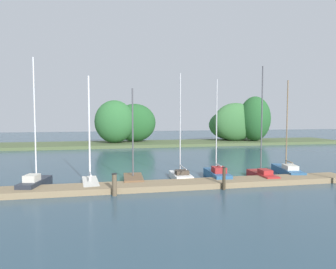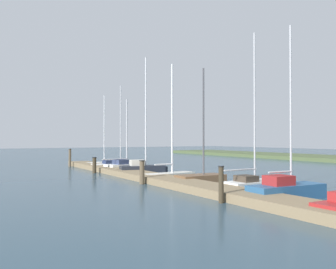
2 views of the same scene
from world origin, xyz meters
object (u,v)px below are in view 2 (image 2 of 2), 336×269
at_px(sailboat_1, 118,165).
at_px(mooring_piling_3, 221,184).
at_px(sailboat_5, 202,177).
at_px(mooring_piling_2, 142,172).
at_px(mooring_piling_0, 70,158).
at_px(sailboat_3, 144,168).
at_px(sailboat_0, 103,163).
at_px(sailboat_7, 288,189).
at_px(mooring_piling_1, 94,165).
at_px(sailboat_2, 125,166).
at_px(sailboat_6, 253,183).
at_px(sailboat_4, 171,172).

xyz_separation_m(sailboat_1, mooring_piling_3, (16.40, -2.76, 0.40)).
distance_m(sailboat_1, sailboat_5, 11.25).
bearing_deg(sailboat_1, mooring_piling_2, -104.27).
bearing_deg(mooring_piling_0, mooring_piling_3, 0.34).
xyz_separation_m(sailboat_3, mooring_piling_0, (-9.10, -2.47, 0.33)).
relative_size(sailboat_0, sailboat_5, 1.01).
height_order(sailboat_0, sailboat_7, sailboat_7).
height_order(mooring_piling_1, mooring_piling_3, mooring_piling_3).
xyz_separation_m(sailboat_1, sailboat_2, (2.35, -0.43, 0.07)).
bearing_deg(sailboat_5, mooring_piling_3, -117.24).
bearing_deg(sailboat_1, mooring_piling_1, -133.87).
relative_size(sailboat_6, sailboat_7, 1.06).
height_order(sailboat_3, sailboat_4, sailboat_3).
height_order(sailboat_2, mooring_piling_1, sailboat_2).
distance_m(sailboat_3, mooring_piling_0, 9.44).
bearing_deg(mooring_piling_3, sailboat_0, 172.27).
xyz_separation_m(sailboat_0, sailboat_7, (20.11, 0.23, 0.13)).
xyz_separation_m(sailboat_1, sailboat_3, (5.36, -0.41, 0.15)).
distance_m(sailboat_6, mooring_piling_3, 3.84).
bearing_deg(sailboat_2, mooring_piling_3, -107.86).
distance_m(sailboat_0, sailboat_2, 5.44).
height_order(sailboat_0, sailboat_1, sailboat_1).
bearing_deg(sailboat_2, sailboat_6, -93.64).
relative_size(sailboat_3, sailboat_5, 1.27).
relative_size(sailboat_1, mooring_piling_2, 5.42).
bearing_deg(mooring_piling_1, mooring_piling_2, 1.54).
xyz_separation_m(sailboat_1, sailboat_4, (8.53, -0.18, 0.11)).
relative_size(mooring_piling_0, mooring_piling_2, 1.22).
bearing_deg(sailboat_3, sailboat_4, -73.66).
xyz_separation_m(sailboat_0, sailboat_4, (11.61, -0.07, 0.13)).
distance_m(sailboat_2, sailboat_4, 6.18).
distance_m(sailboat_5, sailboat_6, 3.34).
height_order(sailboat_2, sailboat_5, sailboat_5).
height_order(mooring_piling_1, mooring_piling_2, mooring_piling_2).
relative_size(sailboat_3, sailboat_7, 1.14).
relative_size(sailboat_2, sailboat_4, 0.78).
distance_m(sailboat_7, mooring_piling_2, 7.65).
height_order(sailboat_0, sailboat_4, sailboat_4).
xyz_separation_m(sailboat_5, mooring_piling_2, (-1.28, -2.97, 0.29)).
bearing_deg(sailboat_2, mooring_piling_0, 103.53).
height_order(sailboat_6, sailboat_7, sailboat_6).
relative_size(mooring_piling_0, mooring_piling_1, 1.37).
bearing_deg(sailboat_3, sailboat_6, -71.52).
height_order(mooring_piling_2, mooring_piling_3, mooring_piling_3).
height_order(sailboat_1, sailboat_3, sailboat_3).
height_order(sailboat_2, sailboat_4, sailboat_4).
distance_m(sailboat_3, mooring_piling_1, 3.54).
height_order(sailboat_0, sailboat_6, sailboat_6).
height_order(sailboat_1, mooring_piling_2, sailboat_1).
bearing_deg(sailboat_7, mooring_piling_0, 101.63).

